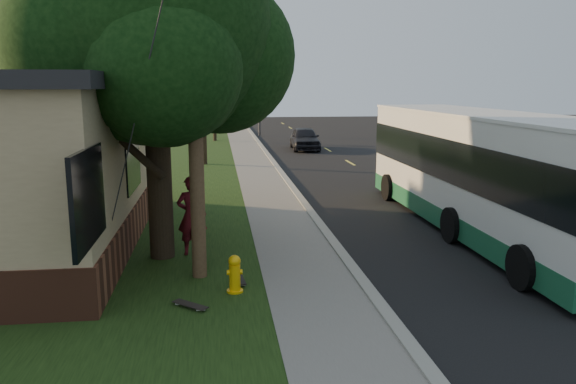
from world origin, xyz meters
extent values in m
plane|color=black|center=(0.00, 0.00, 0.00)|extent=(120.00, 120.00, 0.00)
cube|color=black|center=(4.00, 10.00, 0.01)|extent=(8.00, 80.00, 0.01)
cube|color=gray|center=(0.00, 10.00, 0.06)|extent=(0.25, 80.00, 0.12)
cube|color=slate|center=(-1.00, 10.00, 0.04)|extent=(2.00, 80.00, 0.08)
cube|color=black|center=(-4.50, 10.00, 0.04)|extent=(5.00, 80.00, 0.07)
cylinder|color=#F1B20C|center=(-2.60, 0.00, 0.35)|extent=(0.22, 0.22, 0.55)
sphere|color=#F1B20C|center=(-2.60, 0.00, 0.69)|extent=(0.24, 0.24, 0.24)
cylinder|color=#F1B20C|center=(-2.60, 0.00, 0.47)|extent=(0.30, 0.10, 0.10)
cylinder|color=#F1B20C|center=(-2.60, 0.00, 0.47)|extent=(0.10, 0.18, 0.10)
cylinder|color=#F1B20C|center=(-2.60, 0.00, 0.09)|extent=(0.32, 0.32, 0.04)
cylinder|color=#473321|center=(-3.30, 1.00, 4.57)|extent=(0.30, 0.30, 9.00)
cylinder|color=#2D2D30|center=(-4.20, -0.10, 3.80)|extent=(2.52, 3.21, 7.60)
cylinder|color=black|center=(-4.20, 2.50, 2.07)|extent=(0.56, 0.56, 4.00)
sphere|color=black|center=(-4.20, 2.50, 5.27)|extent=(5.20, 5.20, 5.20)
sphere|color=black|center=(-2.80, 3.10, 4.67)|extent=(3.60, 3.60, 3.60)
sphere|color=black|center=(-5.40, 2.10, 4.97)|extent=(3.80, 3.80, 3.80)
sphere|color=black|center=(-3.90, 1.20, 4.37)|extent=(3.20, 3.20, 3.20)
sphere|color=black|center=(-4.80, 3.90, 5.67)|extent=(3.40, 3.40, 3.40)
cylinder|color=black|center=(-3.50, 18.00, 1.72)|extent=(0.24, 0.24, 3.30)
cylinder|color=black|center=(-3.50, 18.00, 3.37)|extent=(1.38, 0.57, 2.01)
cylinder|color=black|center=(-3.50, 18.00, 3.37)|extent=(0.74, 1.21, 1.58)
cylinder|color=black|center=(-3.50, 18.00, 3.37)|extent=(0.65, 1.05, 1.95)
cylinder|color=black|center=(-3.50, 18.00, 3.37)|extent=(1.28, 0.53, 1.33)
cylinder|color=black|center=(-3.50, 18.00, 3.37)|extent=(0.75, 1.21, 1.70)
cylinder|color=black|center=(-3.00, 30.00, 1.58)|extent=(0.24, 0.24, 3.03)
cylinder|color=black|center=(-3.00, 30.00, 3.10)|extent=(1.38, 0.57, 2.01)
cylinder|color=black|center=(-3.00, 30.00, 3.10)|extent=(0.74, 1.21, 1.58)
cylinder|color=black|center=(-3.00, 30.00, 3.10)|extent=(0.65, 1.05, 1.95)
cylinder|color=black|center=(-3.00, 30.00, 3.10)|extent=(1.28, 0.53, 1.33)
cylinder|color=black|center=(-3.00, 30.00, 3.10)|extent=(0.75, 1.21, 1.70)
cylinder|color=#2D2D30|center=(0.50, 34.00, 2.75)|extent=(0.16, 0.16, 5.50)
imported|color=black|center=(0.50, 34.00, 4.50)|extent=(0.18, 0.22, 1.10)
cube|color=silver|center=(4.34, 4.00, 1.86)|extent=(2.52, 12.08, 2.72)
cube|color=#195938|center=(4.34, 4.00, 0.45)|extent=(2.54, 12.10, 0.55)
cube|color=black|center=(4.34, 4.00, 2.06)|extent=(2.56, 12.12, 1.11)
cube|color=silver|center=(4.34, 4.00, 3.24)|extent=(2.57, 12.13, 0.08)
cylinder|color=black|center=(3.08, -0.43, 0.46)|extent=(0.28, 0.93, 0.93)
cylinder|color=black|center=(3.08, 2.99, 0.46)|extent=(0.28, 0.93, 0.93)
cylinder|color=black|center=(5.60, 2.99, 0.46)|extent=(0.28, 0.93, 0.93)
cylinder|color=black|center=(3.08, 8.43, 0.46)|extent=(0.28, 0.93, 0.93)
cylinder|color=black|center=(5.60, 8.43, 0.46)|extent=(0.28, 0.93, 0.93)
imported|color=#541018|center=(-3.50, 2.58, 1.01)|extent=(0.70, 0.47, 1.89)
cube|color=black|center=(-2.50, 0.58, 0.13)|extent=(0.28, 0.81, 0.02)
cylinder|color=silver|center=(-2.47, 0.30, 0.09)|extent=(0.18, 0.07, 0.05)
cylinder|color=silver|center=(-2.53, 0.85, 0.09)|extent=(0.18, 0.07, 0.05)
cube|color=black|center=(-3.43, -0.69, 0.13)|extent=(0.68, 0.62, 0.02)
cylinder|color=silver|center=(-3.23, -0.86, 0.09)|extent=(0.14, 0.16, 0.05)
cylinder|color=silver|center=(-3.62, -0.52, 0.09)|extent=(0.14, 0.16, 0.05)
imported|color=black|center=(2.57, 24.21, 0.71)|extent=(1.88, 4.22, 1.41)
camera|label=1|loc=(-2.88, -10.36, 4.03)|focal=35.00mm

